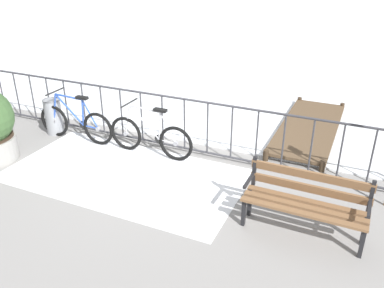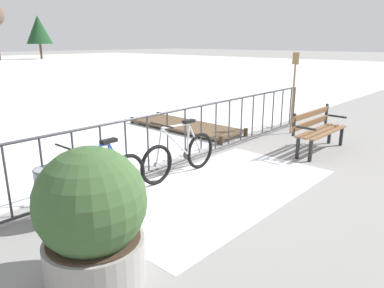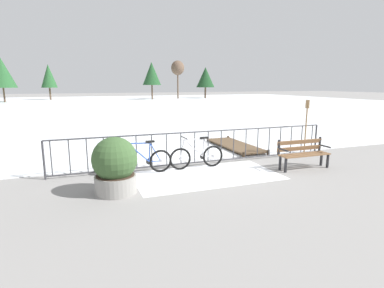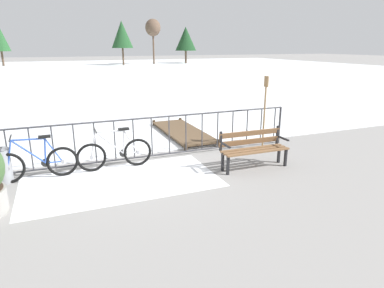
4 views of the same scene
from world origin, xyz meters
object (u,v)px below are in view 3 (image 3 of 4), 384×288
planter_with_shrub (115,166)px  bicycle_second (143,161)px  oar_upright (306,125)px  bicycle_near_railing (197,156)px  park_bench (303,152)px  trash_bin (119,162)px

planter_with_shrub → bicycle_second: bearing=55.3°
oar_upright → bicycle_near_railing: bearing=-179.9°
bicycle_near_railing → oar_upright: (4.00, 0.00, 0.77)m
park_bench → oar_upright: 1.64m
bicycle_second → park_bench: (4.64, -1.06, 0.14)m
bicycle_near_railing → trash_bin: 2.29m
bicycle_near_railing → bicycle_second: same height
bicycle_near_railing → trash_bin: (-2.29, 0.04, 0.00)m
bicycle_near_railing → bicycle_second: 1.66m
planter_with_shrub → trash_bin: bearing=79.0°
planter_with_shrub → trash_bin: (0.27, 1.39, -0.28)m
planter_with_shrub → oar_upright: oar_upright is taller
bicycle_second → oar_upright: (5.66, 0.05, 0.77)m
park_bench → oar_upright: size_ratio=0.81×
park_bench → planter_with_shrub: size_ratio=1.21×
bicycle_near_railing → planter_with_shrub: bearing=-152.3°
trash_bin → planter_with_shrub: bearing=-101.0°
oar_upright → trash_bin: bearing=179.7°
bicycle_second → park_bench: size_ratio=1.07×
planter_with_shrub → trash_bin: 1.44m
bicycle_second → park_bench: bicycle_second is taller
oar_upright → bicycle_second: bearing=-179.5°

